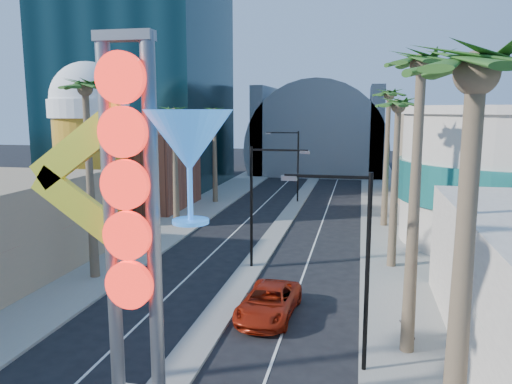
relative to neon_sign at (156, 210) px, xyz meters
name	(u,v)px	position (x,y,z in m)	size (l,w,h in m)	color
sidewalk_west	(190,215)	(-10.32, 32.04, -7.23)	(5.00, 100.00, 0.15)	gray
sidewalk_east	(389,224)	(8.68, 32.04, -7.23)	(5.00, 100.00, 0.15)	gray
median	(290,213)	(-0.82, 35.04, -7.23)	(1.60, 84.00, 0.15)	gray
brick_filler_west	(141,170)	(-16.82, 35.04, -3.31)	(10.00, 10.00, 8.00)	brown
filler_east	(445,158)	(15.18, 45.04, -2.31)	(10.00, 20.00, 10.00)	tan
beer_mug	(90,138)	(-17.82, 27.04, 0.54)	(7.00, 7.00, 14.50)	#C3811A
turquoise_building	(510,177)	(17.18, 27.04, -2.06)	(16.60, 16.60, 10.60)	#BDAFA0
canopy	(319,147)	(-0.82, 69.04, -3.00)	(22.00, 16.00, 22.00)	slate
neon_sign	(156,210)	(0.00, 0.00, 0.00)	(6.53, 2.60, 12.55)	gray
streetlight_0	(260,195)	(-0.27, 17.04, -2.43)	(3.79, 0.25, 8.00)	black
streetlight_1	(293,159)	(-1.36, 41.04, -2.43)	(3.79, 0.25, 8.00)	black
streetlight_2	(355,254)	(5.91, 5.04, -2.47)	(3.45, 0.25, 8.00)	black
palm_1	(86,101)	(-9.82, 13.04, 3.52)	(2.40, 2.40, 12.70)	brown
palm_2	(174,119)	(-9.82, 27.04, 2.17)	(2.40, 2.40, 11.20)	brown
palm_3	(214,117)	(-9.82, 39.04, 2.17)	(2.40, 2.40, 11.20)	brown
palm_4	(474,105)	(8.18, -2.96, 3.07)	(2.40, 2.40, 12.20)	brown
palm_5	(421,84)	(8.18, 7.04, 3.96)	(2.40, 2.40, 13.20)	brown
palm_6	(398,116)	(8.18, 19.04, 2.62)	(2.40, 2.40, 11.70)	brown
palm_7	(389,104)	(8.18, 31.04, 3.52)	(2.40, 2.40, 12.70)	brown
red_pickup	(269,302)	(1.71, 9.61, -6.54)	(2.54, 5.51, 1.53)	#A3210C
pedestrian_b	(407,323)	(8.27, 8.15, -6.39)	(0.75, 0.58, 1.54)	gray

